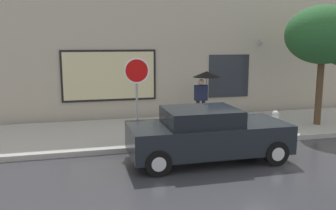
{
  "coord_description": "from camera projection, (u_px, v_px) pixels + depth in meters",
  "views": [
    {
      "loc": [
        -4.34,
        -8.9,
        3.15
      ],
      "look_at": [
        -1.63,
        1.8,
        1.2
      ],
      "focal_mm": 38.6,
      "sensor_mm": 36.0,
      "label": 1
    }
  ],
  "objects": [
    {
      "name": "building_facade",
      "position": [
        184.0,
        33.0,
        14.72
      ],
      "size": [
        20.0,
        0.67,
        7.0
      ],
      "color": "#B2A893",
      "rests_on": "ground"
    },
    {
      "name": "street_tree",
      "position": [
        328.0,
        37.0,
        12.66
      ],
      "size": [
        2.75,
        2.34,
        4.26
      ],
      "color": "#4C3823",
      "rests_on": "sidewalk"
    },
    {
      "name": "fire_hydrant",
      "position": [
        275.0,
        122.0,
        11.96
      ],
      "size": [
        0.3,
        0.44,
        0.75
      ],
      "color": "white",
      "rests_on": "sidewalk"
    },
    {
      "name": "parked_car",
      "position": [
        207.0,
        134.0,
        9.6
      ],
      "size": [
        4.21,
        1.87,
        1.42
      ],
      "color": "black",
      "rests_on": "ground"
    },
    {
      "name": "pedestrian_with_umbrella",
      "position": [
        205.0,
        81.0,
        13.44
      ],
      "size": [
        1.04,
        1.04,
        1.91
      ],
      "color": "black",
      "rests_on": "sidewalk"
    },
    {
      "name": "sidewalk",
      "position": [
        204.0,
        128.0,
        12.94
      ],
      "size": [
        20.0,
        4.0,
        0.15
      ],
      "primitive_type": "cube",
      "color": "#A3A099",
      "rests_on": "ground"
    },
    {
      "name": "stop_sign",
      "position": [
        137.0,
        83.0,
        10.6
      ],
      "size": [
        0.76,
        0.1,
        2.54
      ],
      "color": "gray",
      "rests_on": "sidewalk"
    },
    {
      "name": "ground_plane",
      "position": [
        240.0,
        156.0,
        10.09
      ],
      "size": [
        60.0,
        60.0,
        0.0
      ],
      "primitive_type": "plane",
      "color": "#333338"
    }
  ]
}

